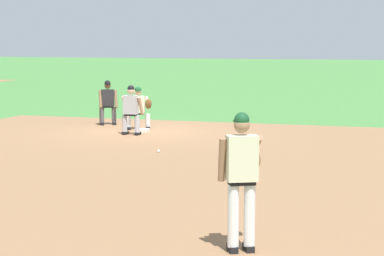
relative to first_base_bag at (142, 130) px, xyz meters
The scene contains 8 objects.
ground_plane 0.04m from the first_base_bag, ahead, with size 160.00×160.00×0.00m, color #47843D.
infield_dirt_patch 6.52m from the first_base_bag, 152.93° to the right, with size 18.00×18.00×0.01m, color #936B47.
first_base_bag is the anchor object (origin of this frame).
baseball 4.22m from the first_base_bag, 153.09° to the right, with size 0.07×0.07×0.07m, color white.
pitcher 13.03m from the first_base_bag, 152.85° to the right, with size 0.83×0.59×1.86m.
first_baseman 0.84m from the first_base_bag, 31.60° to the left, with size 0.83×1.01×1.34m.
baserunner 1.11m from the first_base_bag, behind, with size 0.44×0.60×1.46m.
umpire 2.28m from the first_base_bag, 52.18° to the left, with size 0.62×0.68×1.46m.
Camera 1 is at (-20.97, -8.21, 2.81)m, focal length 70.00 mm.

